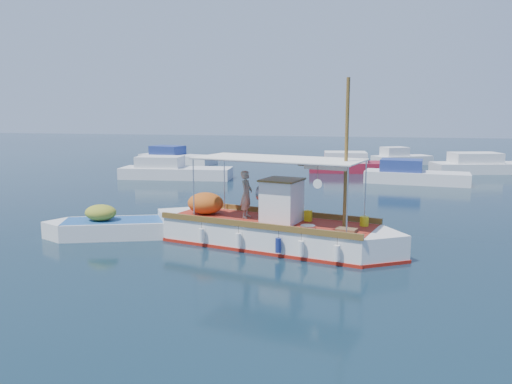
# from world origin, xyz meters

# --- Properties ---
(ground) EXTENTS (160.00, 160.00, 0.00)m
(ground) POSITION_xyz_m (0.00, 0.00, 0.00)
(ground) COLOR black
(ground) RESTS_ON ground
(fishing_caique) EXTENTS (9.68, 4.35, 6.08)m
(fishing_caique) POSITION_xyz_m (-0.26, -0.26, 0.54)
(fishing_caique) COLOR white
(fishing_caique) RESTS_ON ground
(dinghy) EXTENTS (5.59, 3.03, 1.45)m
(dinghy) POSITION_xyz_m (-6.10, -0.34, 0.30)
(dinghy) COLOR white
(dinghy) RESTS_ON ground
(bg_boat_nw) EXTENTS (8.13, 3.20, 1.80)m
(bg_boat_nw) POSITION_xyz_m (-10.60, 15.99, 0.49)
(bg_boat_nw) COLOR silver
(bg_boat_nw) RESTS_ON ground
(bg_boat_n) EXTENTS (8.47, 3.78, 1.80)m
(bg_boat_n) POSITION_xyz_m (2.27, 23.04, 0.49)
(bg_boat_n) COLOR maroon
(bg_boat_n) RESTS_ON ground
(bg_boat_ne) EXTENTS (6.92, 2.95, 1.80)m
(bg_boat_ne) POSITION_xyz_m (6.12, 17.30, 0.49)
(bg_boat_ne) COLOR silver
(bg_boat_ne) RESTS_ON ground
(bg_boat_e) EXTENTS (9.46, 4.88, 1.80)m
(bg_boat_e) POSITION_xyz_m (12.33, 24.71, 0.49)
(bg_boat_e) COLOR silver
(bg_boat_e) RESTS_ON ground
(bg_boat_far_w) EXTENTS (7.69, 3.88, 1.80)m
(bg_boat_far_w) POSITION_xyz_m (-14.54, 26.15, 0.49)
(bg_boat_far_w) COLOR silver
(bg_boat_far_w) RESTS_ON ground
(bg_boat_far_n) EXTENTS (5.59, 4.29, 1.80)m
(bg_boat_far_n) POSITION_xyz_m (5.93, 29.69, 0.49)
(bg_boat_far_n) COLOR silver
(bg_boat_far_n) RESTS_ON ground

